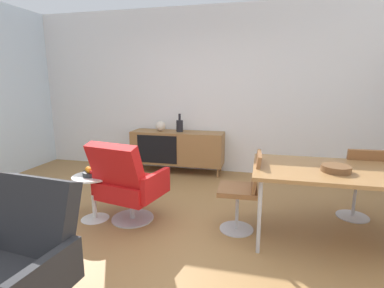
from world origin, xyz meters
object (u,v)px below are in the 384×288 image
(wooden_bowl_on_table, at_px, (336,169))
(vase_sculptural_dark, at_px, (180,125))
(dining_table, at_px, (339,174))
(side_table_round, at_px, (93,192))
(sideboard, at_px, (177,148))
(dining_chair_back_right, at_px, (359,180))
(dining_chair_near_window, at_px, (244,188))
(vase_cobalt, at_px, (161,126))
(fruit_bowl, at_px, (92,172))
(armchair_black_shell, at_px, (15,260))
(lounge_chair_red, at_px, (127,182))

(wooden_bowl_on_table, bearing_deg, vase_sculptural_dark, 136.52)
(dining_table, bearing_deg, vase_sculptural_dark, 138.68)
(side_table_round, bearing_deg, sideboard, 78.06)
(dining_chair_back_right, height_order, dining_chair_near_window, same)
(vase_cobalt, relative_size, dining_chair_back_right, 0.21)
(fruit_bowl, bearing_deg, dining_table, 2.80)
(dining_chair_near_window, distance_m, armchair_black_shell, 2.05)
(dining_chair_near_window, relative_size, lounge_chair_red, 0.90)
(vase_cobalt, distance_m, armchair_black_shell, 3.47)
(wooden_bowl_on_table, bearing_deg, fruit_bowl, -179.28)
(sideboard, bearing_deg, dining_table, -40.70)
(dining_chair_back_right, bearing_deg, dining_chair_near_window, -155.83)
(lounge_chair_red, xyz_separation_m, side_table_round, (-0.41, -0.03, -0.15))
(lounge_chair_red, height_order, fruit_bowl, lounge_chair_red)
(vase_cobalt, height_order, wooden_bowl_on_table, vase_cobalt)
(side_table_round, bearing_deg, fruit_bowl, 148.49)
(dining_table, height_order, side_table_round, dining_table)
(dining_chair_back_right, bearing_deg, lounge_chair_red, -165.27)
(dining_chair_back_right, height_order, fruit_bowl, dining_chair_back_right)
(vase_sculptural_dark, distance_m, dining_table, 2.81)
(vase_cobalt, relative_size, fruit_bowl, 0.88)
(armchair_black_shell, bearing_deg, wooden_bowl_on_table, 35.19)
(vase_sculptural_dark, bearing_deg, fruit_bowl, -103.17)
(lounge_chair_red, xyz_separation_m, fruit_bowl, (-0.42, -0.03, 0.10))
(vase_sculptural_dark, xyz_separation_m, wooden_bowl_on_table, (2.05, -1.95, -0.06))
(dining_chair_back_right, relative_size, armchair_black_shell, 0.90)
(vase_sculptural_dark, distance_m, side_table_round, 2.09)
(dining_table, bearing_deg, dining_chair_back_right, 57.78)
(sideboard, distance_m, wooden_bowl_on_table, 2.88)
(vase_cobalt, relative_size, side_table_round, 0.34)
(lounge_chair_red, distance_m, armchair_black_shell, 1.49)
(dining_chair_back_right, xyz_separation_m, dining_chair_near_window, (-1.24, -0.56, 0.00))
(vase_sculptural_dark, bearing_deg, side_table_round, -103.16)
(dining_table, relative_size, dining_chair_near_window, 1.87)
(lounge_chair_red, bearing_deg, side_table_round, -176.42)
(fruit_bowl, bearing_deg, armchair_black_shell, -75.18)
(dining_table, bearing_deg, dining_chair_near_window, 179.87)
(sideboard, bearing_deg, vase_cobalt, 179.64)
(sideboard, relative_size, dining_chair_back_right, 1.87)
(vase_cobalt, bearing_deg, sideboard, -0.36)
(vase_sculptural_dark, height_order, dining_table, vase_sculptural_dark)
(dining_chair_near_window, bearing_deg, sideboard, 124.33)
(vase_sculptural_dark, relative_size, dining_chair_near_window, 0.36)
(vase_sculptural_dark, distance_m, armchair_black_shell, 3.47)
(armchair_black_shell, xyz_separation_m, fruit_bowl, (-0.39, 1.47, 0.10))
(fruit_bowl, bearing_deg, dining_chair_near_window, 4.34)
(wooden_bowl_on_table, bearing_deg, dining_chair_near_window, 173.44)
(dining_chair_near_window, distance_m, lounge_chair_red, 1.27)
(wooden_bowl_on_table, relative_size, armchair_black_shell, 0.27)
(vase_sculptural_dark, xyz_separation_m, dining_table, (2.11, -1.85, -0.13))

